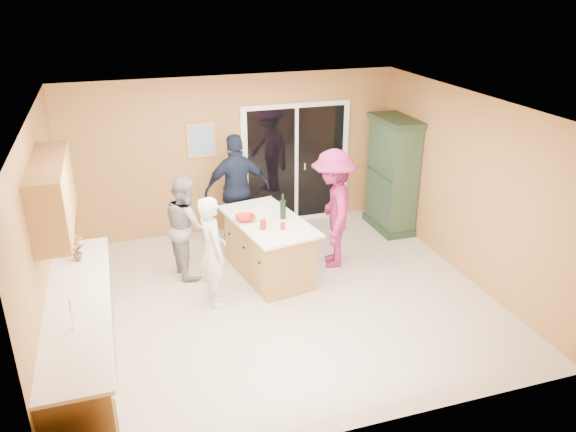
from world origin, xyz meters
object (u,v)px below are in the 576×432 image
object	(u,v)px
kitchen_island	(268,249)
woman_grey	(186,226)
woman_white	(212,251)
woman_navy	(237,190)
woman_magenta	(333,209)
green_hutch	(392,176)

from	to	relation	value
kitchen_island	woman_grey	world-z (taller)	woman_grey
woman_white	woman_grey	xyz separation A→B (m)	(-0.20, 0.94, -0.01)
woman_navy	woman_magenta	bearing A→B (deg)	132.97
kitchen_island	woman_white	distance (m)	1.09
kitchen_island	green_hutch	world-z (taller)	green_hutch
kitchen_island	woman_navy	xyz separation A→B (m)	(-0.15, 1.24, 0.49)
woman_white	woman_grey	distance (m)	0.96
woman_grey	woman_navy	distance (m)	1.26
green_hutch	kitchen_island	bearing A→B (deg)	-158.07
green_hutch	woman_grey	world-z (taller)	green_hutch
green_hutch	woman_grey	distance (m)	3.59
green_hutch	woman_grey	xyz separation A→B (m)	(-3.54, -0.56, -0.20)
woman_grey	woman_magenta	bearing A→B (deg)	-109.09
woman_grey	kitchen_island	bearing A→B (deg)	-119.82
green_hutch	woman_navy	size ratio (longest dim) A/B	1.07
green_hutch	woman_white	bearing A→B (deg)	-155.71
woman_navy	woman_magenta	world-z (taller)	woman_navy
woman_magenta	woman_grey	bearing A→B (deg)	-82.66
woman_grey	woman_navy	size ratio (longest dim) A/B	0.82
kitchen_island	woman_magenta	size ratio (longest dim) A/B	1.00
woman_navy	green_hutch	bearing A→B (deg)	173.48
kitchen_island	woman_white	size ratio (longest dim) A/B	1.18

